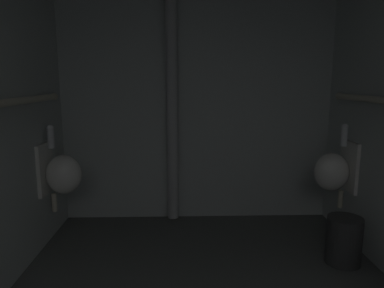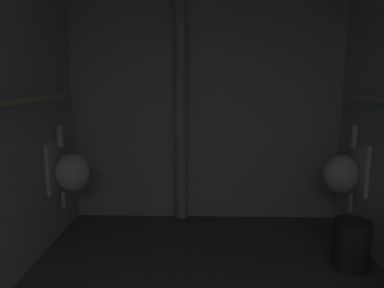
{
  "view_description": "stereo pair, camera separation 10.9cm",
  "coord_description": "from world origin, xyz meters",
  "px_view_note": "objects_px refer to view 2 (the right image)",
  "views": [
    {
      "loc": [
        -0.16,
        0.34,
        1.4
      ],
      "look_at": [
        -0.09,
        2.32,
        1.04
      ],
      "focal_mm": 33.2,
      "sensor_mm": 36.0,
      "label": 1
    },
    {
      "loc": [
        -0.05,
        0.34,
        1.4
      ],
      "look_at": [
        -0.09,
        2.32,
        1.04
      ],
      "focal_mm": 33.2,
      "sensor_mm": 36.0,
      "label": 2
    }
  ],
  "objects_px": {
    "standpipe_back_wall": "(180,100)",
    "waste_bin": "(352,244)",
    "urinal_left_mid": "(70,171)",
    "urinal_right_far": "(344,173)"
  },
  "relations": [
    {
      "from": "urinal_right_far",
      "to": "standpipe_back_wall",
      "type": "bearing_deg",
      "value": 162.44
    },
    {
      "from": "waste_bin",
      "to": "urinal_right_far",
      "type": "bearing_deg",
      "value": 79.08
    },
    {
      "from": "standpipe_back_wall",
      "to": "waste_bin",
      "type": "distance_m",
      "value": 1.92
    },
    {
      "from": "urinal_left_mid",
      "to": "standpipe_back_wall",
      "type": "xyz_separation_m",
      "value": [
        0.94,
        0.46,
        0.59
      ]
    },
    {
      "from": "urinal_left_mid",
      "to": "waste_bin",
      "type": "xyz_separation_m",
      "value": [
        2.28,
        -0.45,
        -0.44
      ]
    },
    {
      "from": "urinal_left_mid",
      "to": "standpipe_back_wall",
      "type": "height_order",
      "value": "standpipe_back_wall"
    },
    {
      "from": "urinal_left_mid",
      "to": "urinal_right_far",
      "type": "relative_size",
      "value": 1.0
    },
    {
      "from": "urinal_left_mid",
      "to": "urinal_right_far",
      "type": "xyz_separation_m",
      "value": [
        2.37,
        0.01,
        0.0
      ]
    },
    {
      "from": "waste_bin",
      "to": "urinal_left_mid",
      "type": "bearing_deg",
      "value": 168.87
    },
    {
      "from": "urinal_left_mid",
      "to": "urinal_right_far",
      "type": "bearing_deg",
      "value": 0.28
    }
  ]
}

